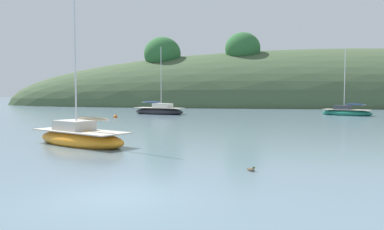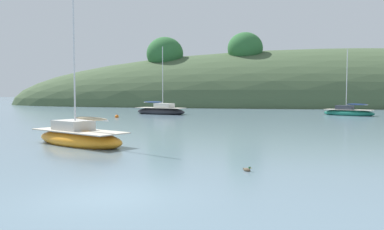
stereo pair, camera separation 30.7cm
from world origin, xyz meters
TOP-DOWN VIEW (x-y plane):
  - ground_plane at (0.00, 0.00)m, footprint 400.00×400.00m
  - far_shoreline_hill at (24.96, 77.67)m, footprint 150.00×36.00m
  - sailboat_blue_center at (17.58, 41.68)m, footprint 6.50×5.13m
  - sailboat_navy_dinghy at (-6.92, 41.60)m, footprint 7.82×5.01m
  - sailboat_yellow_far at (-5.43, 10.62)m, footprint 7.10×5.53m
  - mooring_buoy_inner at (-10.64, 33.97)m, footprint 0.44×0.44m
  - duck_trailing at (4.07, 4.13)m, footprint 0.36×0.37m

SIDE VIEW (x-z plane):
  - ground_plane at x=0.00m, z-range 0.00..0.00m
  - duck_trailing at x=4.07m, z-range -0.07..0.17m
  - far_shoreline_hill at x=24.96m, z-range -13.66..13.85m
  - mooring_buoy_inner at x=-10.64m, z-range -0.15..0.39m
  - sailboat_blue_center at x=17.58m, z-range -3.97..4.76m
  - sailboat_yellow_far at x=-5.43m, z-range -4.49..5.33m
  - sailboat_navy_dinghy at x=-6.92m, z-range -4.24..5.13m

